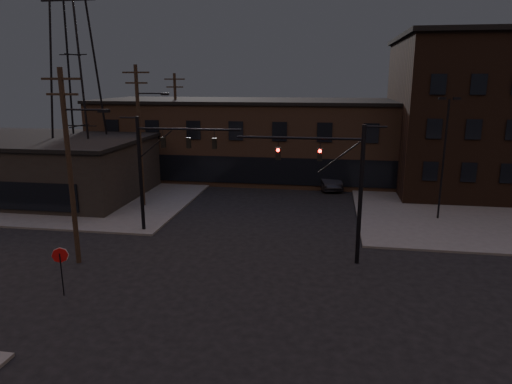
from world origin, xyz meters
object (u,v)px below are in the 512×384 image
(traffic_signal_far, at_px, (158,161))
(parked_car_lot_a, at_px, (476,184))
(parked_car_lot_b, at_px, (450,186))
(traffic_signal_near, at_px, (340,179))
(car_crossing, at_px, (327,180))
(stop_sign, at_px, (60,260))

(traffic_signal_far, bearing_deg, parked_car_lot_a, 30.89)
(traffic_signal_far, distance_m, parked_car_lot_a, 29.34)
(traffic_signal_far, height_order, parked_car_lot_b, traffic_signal_far)
(traffic_signal_near, distance_m, parked_car_lot_b, 21.55)
(traffic_signal_near, relative_size, parked_car_lot_a, 1.67)
(traffic_signal_near, relative_size, car_crossing, 1.55)
(car_crossing, bearing_deg, stop_sign, -131.84)
(stop_sign, height_order, car_crossing, stop_sign)
(traffic_signal_far, height_order, stop_sign, traffic_signal_far)
(traffic_signal_far, bearing_deg, parked_car_lot_b, 33.12)
(traffic_signal_near, xyz_separation_m, parked_car_lot_a, (12.86, 18.42, -3.97))
(stop_sign, relative_size, parked_car_lot_b, 0.60)
(stop_sign, bearing_deg, car_crossing, 63.39)
(car_crossing, bearing_deg, traffic_signal_far, -141.96)
(parked_car_lot_a, bearing_deg, stop_sign, 148.92)
(traffic_signal_near, height_order, parked_car_lot_a, traffic_signal_near)
(parked_car_lot_a, height_order, car_crossing, parked_car_lot_a)
(stop_sign, bearing_deg, parked_car_lot_b, 45.97)
(traffic_signal_far, bearing_deg, traffic_signal_near, -16.17)
(traffic_signal_near, bearing_deg, stop_sign, -154.10)
(traffic_signal_near, height_order, stop_sign, traffic_signal_near)
(traffic_signal_near, distance_m, parked_car_lot_a, 22.81)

